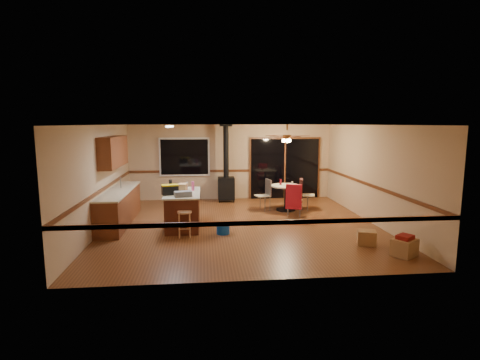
{
  "coord_description": "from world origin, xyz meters",
  "views": [
    {
      "loc": [
        -0.97,
        -9.46,
        2.64
      ],
      "look_at": [
        0.0,
        0.3,
        1.15
      ],
      "focal_mm": 28.0,
      "sensor_mm": 36.0,
      "label": 1
    }
  ],
  "objects": [
    {
      "name": "box_small_red",
      "position": [
        3.03,
        -2.6,
        0.39
      ],
      "size": [
        0.4,
        0.39,
        0.08
      ],
      "primitive_type": "cube",
      "rotation": [
        0.0,
        0.0,
        0.59
      ],
      "color": "maroon",
      "rests_on": "box_corner_a"
    },
    {
      "name": "upper_cabinets",
      "position": [
        -3.33,
        0.7,
        1.9
      ],
      "size": [
        0.35,
        2.0,
        0.8
      ],
      "primitive_type": "cube",
      "color": "brown",
      "rests_on": "ground"
    },
    {
      "name": "bottle_dark",
      "position": [
        -1.82,
        0.25,
        1.05
      ],
      "size": [
        0.1,
        0.1,
        0.29
      ],
      "primitive_type": "cylinder",
      "rotation": [
        0.0,
        0.0,
        0.16
      ],
      "color": "black",
      "rests_on": "kitchen_island"
    },
    {
      "name": "countertop",
      "position": [
        -3.2,
        0.5,
        0.88
      ],
      "size": [
        0.64,
        3.04,
        0.04
      ],
      "primitive_type": "cube",
      "color": "beige",
      "rests_on": "lower_cabinets"
    },
    {
      "name": "glass_cream",
      "position": [
        1.71,
        1.48,
        0.84
      ],
      "size": [
        0.07,
        0.07,
        0.13
      ],
      "primitive_type": "cylinder",
      "rotation": [
        0.0,
        0.0,
        0.25
      ],
      "color": "beige",
      "rests_on": "dining_table"
    },
    {
      "name": "box_corner_a",
      "position": [
        3.03,
        -2.6,
        0.17
      ],
      "size": [
        0.59,
        0.57,
        0.35
      ],
      "primitive_type": "cube",
      "rotation": [
        0.0,
        0.0,
        0.59
      ],
      "color": "#A67A4A",
      "rests_on": "floor"
    },
    {
      "name": "sliding_door",
      "position": [
        1.9,
        3.45,
        1.05
      ],
      "size": [
        2.52,
        0.1,
        2.1
      ],
      "primitive_type": "cube",
      "color": "black",
      "rests_on": "ground"
    },
    {
      "name": "kitchen_island",
      "position": [
        -1.5,
        0.0,
        0.45
      ],
      "size": [
        0.88,
        1.68,
        0.9
      ],
      "color": "#532314",
      "rests_on": "ground"
    },
    {
      "name": "wall_back",
      "position": [
        0.0,
        3.5,
        1.3
      ],
      "size": [
        7.0,
        0.0,
        7.0
      ],
      "primitive_type": "plane",
      "rotation": [
        1.57,
        0.0,
        0.0
      ],
      "color": "tan",
      "rests_on": "ground"
    },
    {
      "name": "chair_right",
      "position": [
        2.05,
        1.63,
        0.6
      ],
      "size": [
        0.55,
        0.53,
        0.7
      ],
      "color": "tan",
      "rests_on": "ground"
    },
    {
      "name": "bottle_pink",
      "position": [
        -1.24,
        0.21,
        1.02
      ],
      "size": [
        0.09,
        0.09,
        0.24
      ],
      "primitive_type": "cylinder",
      "rotation": [
        0.0,
        0.0,
        0.22
      ],
      "color": "#D84C8C",
      "rests_on": "kitchen_island"
    },
    {
      "name": "wall_front",
      "position": [
        0.0,
        -3.5,
        1.3
      ],
      "size": [
        7.0,
        0.0,
        7.0
      ],
      "primitive_type": "plane",
      "rotation": [
        -1.57,
        0.0,
        0.0
      ],
      "color": "tan",
      "rests_on": "ground"
    },
    {
      "name": "toolbox_black",
      "position": [
        -1.79,
        -0.28,
        1.01
      ],
      "size": [
        0.43,
        0.3,
        0.22
      ],
      "primitive_type": "cube",
      "rotation": [
        0.0,
        0.0,
        0.26
      ],
      "color": "black",
      "rests_on": "kitchen_island"
    },
    {
      "name": "bottle_white",
      "position": [
        -1.41,
        0.43,
        1.0
      ],
      "size": [
        0.07,
        0.07,
        0.2
      ],
      "primitive_type": "cylinder",
      "rotation": [
        0.0,
        0.0,
        0.1
      ],
      "color": "white",
      "rests_on": "kitchen_island"
    },
    {
      "name": "bar_stool",
      "position": [
        -1.42,
        -0.89,
        0.31
      ],
      "size": [
        0.45,
        0.45,
        0.62
      ],
      "primitive_type": "cylinder",
      "rotation": [
        0.0,
        0.0,
        0.41
      ],
      "color": "tan",
      "rests_on": "floor"
    },
    {
      "name": "wall_left",
      "position": [
        -3.5,
        0.0,
        1.3
      ],
      "size": [
        0.0,
        7.0,
        7.0
      ],
      "primitive_type": "plane",
      "rotation": [
        1.57,
        0.0,
        1.57
      ],
      "color": "tan",
      "rests_on": "ground"
    },
    {
      "name": "floor",
      "position": [
        0.0,
        0.0,
        0.0
      ],
      "size": [
        7.0,
        7.0,
        0.0
      ],
      "primitive_type": "plane",
      "color": "brown",
      "rests_on": "ground"
    },
    {
      "name": "fluorescent_strip",
      "position": [
        -1.8,
        0.3,
        2.56
      ],
      "size": [
        0.1,
        1.2,
        0.04
      ],
      "primitive_type": "cube",
      "color": "white",
      "rests_on": "ceiling"
    },
    {
      "name": "chair_near",
      "position": [
        1.56,
        0.66,
        0.6
      ],
      "size": [
        0.56,
        0.58,
        0.7
      ],
      "color": "tan",
      "rests_on": "ground"
    },
    {
      "name": "ceiling",
      "position": [
        0.0,
        0.0,
        2.6
      ],
      "size": [
        7.0,
        7.0,
        0.0
      ],
      "primitive_type": "plane",
      "rotation": [
        3.14,
        0.0,
        0.0
      ],
      "color": "silver",
      "rests_on": "ground"
    },
    {
      "name": "chair_rail",
      "position": [
        0.0,
        0.0,
        1.0
      ],
      "size": [
        7.0,
        7.0,
        0.08
      ],
      "primitive_type": null,
      "color": "#592D16",
      "rests_on": "ground"
    },
    {
      "name": "glass_red",
      "position": [
        1.38,
        1.63,
        0.87
      ],
      "size": [
        0.09,
        0.09,
        0.18
      ],
      "primitive_type": "cylinder",
      "rotation": [
        0.0,
        0.0,
        0.43
      ],
      "color": "#590C14",
      "rests_on": "dining_table"
    },
    {
      "name": "toolbox_yellow_lid",
      "position": [
        -1.79,
        -0.28,
        1.13
      ],
      "size": [
        0.43,
        0.3,
        0.03
      ],
      "primitive_type": "cube",
      "rotation": [
        0.0,
        0.0,
        0.26
      ],
      "color": "gold",
      "rests_on": "toolbox_black"
    },
    {
      "name": "window",
      "position": [
        -1.6,
        3.45,
        1.5
      ],
      "size": [
        1.72,
        0.1,
        1.32
      ],
      "primitive_type": "cube",
      "color": "black",
      "rests_on": "ground"
    },
    {
      "name": "box_on_island",
      "position": [
        -1.51,
        0.19,
        1.0
      ],
      "size": [
        0.25,
        0.32,
        0.19
      ],
      "primitive_type": "cube",
      "rotation": [
        0.0,
        0.0,
        -0.13
      ],
      "color": "#A67A4A",
      "rests_on": "kitchen_island"
    },
    {
      "name": "lower_cabinets",
      "position": [
        -3.2,
        0.5,
        0.43
      ],
      "size": [
        0.6,
        3.0,
        0.86
      ],
      "primitive_type": "cube",
      "color": "brown",
      "rests_on": "ground"
    },
    {
      "name": "chair_left",
      "position": [
        0.93,
        1.66,
        0.59
      ],
      "size": [
        0.5,
        0.49,
        0.51
      ],
      "color": "tan",
      "rests_on": "ground"
    },
    {
      "name": "blue_bucket",
      "position": [
        -0.51,
        -0.73,
        0.13
      ],
      "size": [
        0.39,
        0.39,
        0.26
      ],
      "primitive_type": "cylinder",
      "rotation": [
        0.0,
        0.0,
        -0.28
      ],
      "color": "blue",
      "rests_on": "floor"
    },
    {
      "name": "box_under_window",
      "position": [
        -1.43,
        3.1,
        0.2
      ],
      "size": [
        0.57,
        0.49,
        0.41
      ],
      "primitive_type": "cube",
      "rotation": [
        0.0,
        0.0,
        -0.16
      ],
      "color": "#A67A4A",
      "rests_on": "floor"
    },
    {
      "name": "toolbox_grey",
      "position": [
        -1.46,
        -0.55,
        0.96
      ],
      "size": [
        0.45,
        0.31,
        0.13
      ],
      "primitive_type": "cube",
      "rotation": [
        0.0,
        0.0,
        0.23
      ],
      "color": "slate",
      "rests_on": "kitchen_island"
    },
    {
      "name": "dining_table",
      "position": [
        1.53,
        1.53,
        0.53
      ],
      "size": [
        0.93,
        0.93,
        0.78
      ],
      "color": "black",
      "rests_on": "ground"
    },
    {
      "name": "wall_right",
      "position": [
        3.5,
        0.0,
        1.3
      ],
      "size": [
        0.0,
        7.0,
        7.0
      ],
      "primitive_type": "plane",
      "rotation": [
        1.57,
        0.0,
        -1.57
      ],
      "color": "tan",
      "rests_on": "ground"
    },
    {
      "name": "wood_stove",
      "position": [
        -0.2,
        3.05,
        0.73
      ],
      "size": [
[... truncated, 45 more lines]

